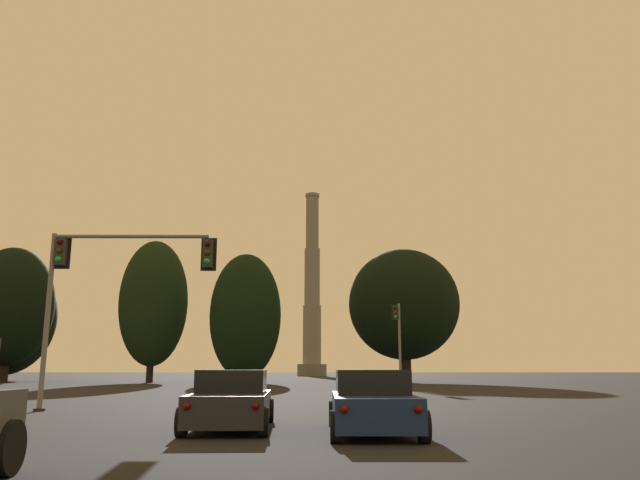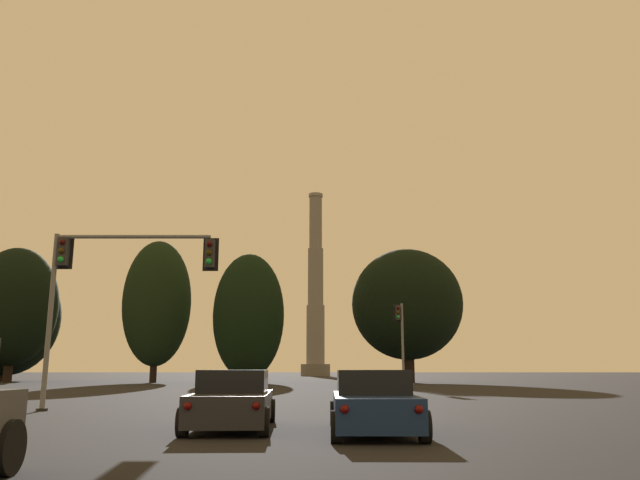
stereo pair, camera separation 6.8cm
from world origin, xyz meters
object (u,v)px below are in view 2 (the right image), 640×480
object	(u,v)px
sedan_center_lane_front	(231,401)
sedan_right_lane_front	(371,403)
smokestack	(313,302)
traffic_light_far_right	(398,333)
traffic_light_overhead_left	(105,273)

from	to	relation	value
sedan_center_lane_front	sedan_right_lane_front	bearing A→B (deg)	-20.28
sedan_center_lane_front	smokestack	bearing A→B (deg)	87.19
sedan_center_lane_front	sedan_right_lane_front	xyz separation A→B (m)	(3.39, -1.11, 0.00)
traffic_light_far_right	traffic_light_overhead_left	size ratio (longest dim) A/B	0.97
sedan_right_lane_front	smokestack	xyz separation A→B (m)	(-2.20, 120.49, 15.08)
sedan_right_lane_front	traffic_light_far_right	size ratio (longest dim) A/B	0.76
sedan_right_lane_front	traffic_light_far_right	world-z (taller)	traffic_light_far_right
sedan_right_lane_front	smokestack	world-z (taller)	smokestack
traffic_light_overhead_left	smokestack	world-z (taller)	smokestack
sedan_right_lane_front	sedan_center_lane_front	bearing A→B (deg)	162.73
smokestack	traffic_light_far_right	bearing A→B (deg)	-85.61
traffic_light_overhead_left	smokestack	distance (m)	113.42
sedan_center_lane_front	traffic_light_far_right	size ratio (longest dim) A/B	0.77
traffic_light_overhead_left	sedan_center_lane_front	bearing A→B (deg)	-49.87
sedan_center_lane_front	traffic_light_overhead_left	bearing A→B (deg)	127.89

